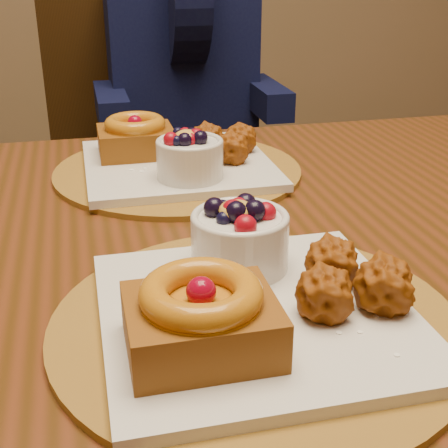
{
  "coord_description": "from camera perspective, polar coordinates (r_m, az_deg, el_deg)",
  "views": [
    {
      "loc": [
        -0.2,
        -0.81,
        1.08
      ],
      "look_at": [
        -0.08,
        -0.29,
        0.84
      ],
      "focal_mm": 50.0,
      "sensor_mm": 36.0,
      "label": 1
    }
  ],
  "objects": [
    {
      "name": "place_setting_far",
      "position": [
        0.96,
        -4.41,
        6.1
      ],
      "size": [
        0.38,
        0.38,
        0.09
      ],
      "color": "brown",
      "rests_on": "dining_table"
    },
    {
      "name": "place_setting_near",
      "position": [
        0.57,
        2.48,
        -6.63
      ],
      "size": [
        0.38,
        0.38,
        0.09
      ],
      "color": "brown",
      "rests_on": "dining_table"
    },
    {
      "name": "chair_far",
      "position": [
        1.8,
        -8.22,
        6.45
      ],
      "size": [
        0.49,
        0.49,
        0.98
      ],
      "rotation": [
        0.0,
        0.0,
        -0.05
      ],
      "color": "black",
      "rests_on": "ground"
    },
    {
      "name": "diner",
      "position": [
        1.73,
        -3.91,
        15.73
      ],
      "size": [
        0.48,
        0.47,
        0.78
      ],
      "rotation": [
        0.0,
        0.0,
        0.39
      ],
      "color": "black",
      "rests_on": "ground"
    },
    {
      "name": "dining_table",
      "position": [
        0.81,
        -1.49,
        -5.57
      ],
      "size": [
        1.6,
        0.9,
        0.76
      ],
      "color": "#3B210A",
      "rests_on": "ground"
    }
  ]
}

